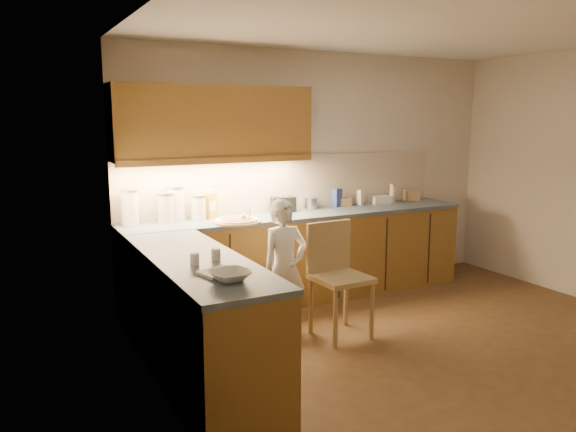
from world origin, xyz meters
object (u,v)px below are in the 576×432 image
object	(u,v)px
child	(285,268)
oil_jug	(211,205)
pizza_on_board	(237,221)
toaster	(283,204)
wooden_chair	(336,271)

from	to	relation	value
child	oil_jug	size ratio (longest dim) A/B	4.12
pizza_on_board	toaster	distance (m)	0.76
wooden_chair	oil_jug	xyz separation A→B (m)	(-0.72, 1.16, 0.48)
pizza_on_board	oil_jug	bearing A→B (deg)	110.34
child	toaster	xyz separation A→B (m)	(0.48, 0.97, 0.40)
wooden_chair	toaster	xyz separation A→B (m)	(0.07, 1.16, 0.42)
child	wooden_chair	bearing A→B (deg)	-30.27
toaster	pizza_on_board	bearing A→B (deg)	-143.83
toaster	wooden_chair	bearing A→B (deg)	-84.88
oil_jug	wooden_chair	bearing A→B (deg)	-58.07
pizza_on_board	child	xyz separation A→B (m)	(0.19, -0.62, -0.34)
pizza_on_board	oil_jug	size ratio (longest dim) A/B	1.54
child	wooden_chair	xyz separation A→B (m)	(0.41, -0.19, -0.03)
child	wooden_chair	world-z (taller)	child
pizza_on_board	toaster	bearing A→B (deg)	27.47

